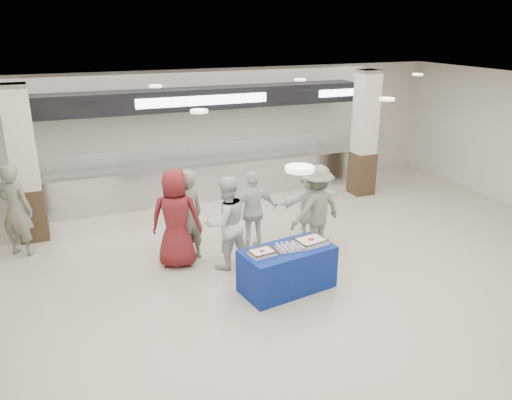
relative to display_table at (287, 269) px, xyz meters
name	(u,v)px	position (x,y,z in m)	size (l,w,h in m)	color
ground	(294,297)	(-0.01, -0.31, -0.38)	(14.00, 14.00, 0.00)	beige
serving_line	(202,154)	(0.00, 5.09, 0.78)	(8.70, 0.85, 2.80)	silver
column_left	(25,168)	(-4.01, 3.89, 1.15)	(0.55, 0.55, 3.20)	#332417
column_right	(364,136)	(3.99, 3.89, 1.15)	(0.55, 0.55, 3.20)	#332417
display_table	(287,269)	(0.00, 0.00, 0.00)	(1.55, 0.78, 0.75)	navy
sheet_cake_left	(262,252)	(-0.48, -0.05, 0.42)	(0.44, 0.36, 0.09)	white
sheet_cake_right	(311,241)	(0.45, 0.03, 0.43)	(0.55, 0.45, 0.10)	white
cupcake_tray	(290,247)	(0.02, -0.03, 0.41)	(0.47, 0.37, 0.07)	#A7A7AC
civilian_maroon	(176,218)	(-1.50, 1.57, 0.56)	(0.91, 0.59, 1.86)	maroon
soldier_a	(187,216)	(-1.25, 1.73, 0.52)	(0.65, 0.43, 1.78)	slate
chef_tall	(226,223)	(-0.68, 1.17, 0.50)	(0.85, 0.66, 1.75)	silver
chef_short	(253,211)	(0.06, 1.70, 0.44)	(0.95, 0.40, 1.62)	silver
soldier_b	(316,209)	(1.16, 1.18, 0.51)	(1.14, 0.65, 1.76)	slate
civilian_white	(310,204)	(1.27, 1.63, 0.45)	(1.52, 0.49, 1.64)	white
soldier_bg	(16,210)	(-4.23, 3.18, 0.54)	(0.66, 0.44, 1.82)	slate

